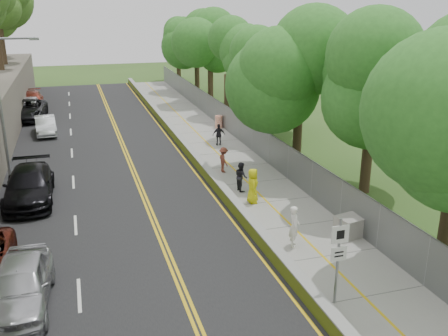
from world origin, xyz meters
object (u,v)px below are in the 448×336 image
object	(u,v)px
construction_barrel	(219,122)
person_far	(219,135)
streetlight	(4,98)
concrete_block	(352,226)
signpost	(339,252)
car_0	(20,285)
painter_0	(253,186)

from	to	relation	value
construction_barrel	person_far	bearing A→B (deg)	-106.25
streetlight	concrete_block	distance (m)	19.83
signpost	person_far	bearing A→B (deg)	84.86
person_far	concrete_block	bearing A→B (deg)	102.75
construction_barrel	car_0	world-z (taller)	car_0
signpost	painter_0	bearing A→B (deg)	87.51
signpost	car_0	world-z (taller)	signpost
streetlight	concrete_block	world-z (taller)	streetlight
signpost	concrete_block	world-z (taller)	signpost
concrete_block	car_0	bearing A→B (deg)	-173.27
streetlight	concrete_block	xyz separation A→B (m)	(14.76, -12.57, -4.16)
car_0	person_far	xyz separation A→B (m)	(11.85, 17.08, -0.03)
car_0	painter_0	distance (m)	12.21
car_0	concrete_block	bearing A→B (deg)	9.75
signpost	concrete_block	bearing A→B (deg)	53.84
car_0	person_far	bearing A→B (deg)	58.28
signpost	painter_0	size ratio (longest dim) A/B	1.73
person_far	streetlight	bearing A→B (deg)	19.87
streetlight	person_far	size ratio (longest dim) A/B	5.26
construction_barrel	car_0	xyz separation A→B (m)	(-13.30, -22.07, 0.30)
streetlight	construction_barrel	distance (m)	17.25
person_far	construction_barrel	bearing A→B (deg)	-98.86
car_0	painter_0	bearing A→B (deg)	34.14
streetlight	signpost	distance (m)	20.72
construction_barrel	car_0	distance (m)	25.77
construction_barrel	concrete_block	bearing A→B (deg)	-90.00
person_far	car_0	bearing A→B (deg)	62.65
signpost	car_0	distance (m)	10.51
streetlight	construction_barrel	bearing A→B (deg)	28.24
concrete_block	person_far	bearing A→B (deg)	95.35
streetlight	concrete_block	size ratio (longest dim) A/B	6.22
signpost	concrete_block	distance (m)	5.70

